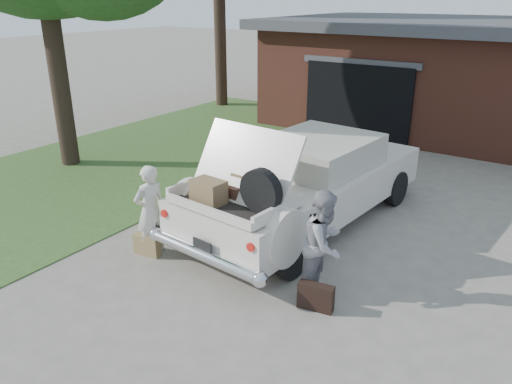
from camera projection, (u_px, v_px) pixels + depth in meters
The scene contains 8 objects.
ground at pixel (235, 268), 7.89m from camera, with size 90.00×90.00×0.00m, color gray.
grass_strip at pixel (134, 159), 13.06m from camera, with size 6.00×16.00×0.02m, color #2D4C1E.
house at pixel (478, 75), 15.55m from camera, with size 12.80×7.80×3.30m.
sedan at pixel (306, 182), 9.20m from camera, with size 2.59×5.68×2.13m.
woman_left at pixel (150, 210), 8.09m from camera, with size 0.56×0.37×1.53m, color beige.
woman_right at pixel (324, 244), 6.93m from camera, with size 0.78×0.60×1.60m, color gray.
suitcase_left at pixel (147, 245), 8.23m from camera, with size 0.46×0.15×0.35m, color #9E8350.
suitcase_right at pixel (316, 297), 6.80m from camera, with size 0.49×0.16×0.38m, color black.
Camera 1 is at (4.16, -5.49, 4.04)m, focal length 35.00 mm.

